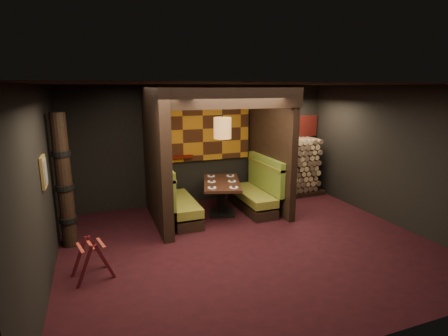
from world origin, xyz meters
TOP-DOWN VIEW (x-y plane):
  - floor at (0.00, 0.00)m, footprint 6.50×5.50m
  - ceiling at (0.00, 0.00)m, footprint 6.50×5.50m
  - wall_back at (0.00, 2.76)m, footprint 6.50×0.02m
  - wall_front at (0.00, -2.76)m, footprint 6.50×0.02m
  - wall_left at (-3.26, 0.00)m, footprint 0.02×5.50m
  - wall_right at (3.26, 0.00)m, footprint 0.02×5.50m
  - partition_left at (-1.35, 1.65)m, footprint 0.20×2.20m
  - partition_right at (1.30, 1.70)m, footprint 0.15×2.10m
  - header_beam at (-0.02, 0.70)m, footprint 2.85×0.18m
  - tapa_back_panel at (-0.02, 2.71)m, footprint 2.40×0.06m
  - tapa_side_panel at (-1.23, 1.82)m, footprint 0.04×1.85m
  - lacquer_shelf at (-0.60, 2.65)m, footprint 0.60×0.12m
  - booth_bench_left at (-0.96, 1.65)m, footprint 0.68×1.60m
  - booth_bench_right at (0.93, 1.65)m, footprint 0.68×1.60m
  - dining_table at (0.08, 1.64)m, footprint 1.18×1.61m
  - place_settings at (0.08, 1.64)m, footprint 0.91×1.26m
  - pendant_lamp at (0.08, 1.59)m, footprint 0.37×0.37m
  - framed_picture at (-3.22, 0.10)m, footprint 0.05×0.36m
  - luggage_rack at (-2.68, -0.20)m, footprint 0.67×0.54m
  - totem_column at (-3.05, 1.10)m, footprint 0.31×0.31m
  - firewood_stack at (2.29, 2.35)m, footprint 1.73×0.70m
  - mosaic_header at (2.29, 2.68)m, footprint 1.83×0.10m
  - bay_front_post at (1.39, 1.96)m, footprint 0.08×0.08m

SIDE VIEW (x-z plane):
  - floor at x=0.00m, z-range -0.02..0.00m
  - luggage_rack at x=-2.68m, z-range 0.00..0.64m
  - booth_bench_left at x=-0.96m, z-range -0.17..0.97m
  - booth_bench_right at x=0.93m, z-range -0.17..0.97m
  - dining_table at x=0.08m, z-range 0.14..0.90m
  - firewood_stack at x=2.29m, z-range 0.00..1.50m
  - place_settings at x=0.08m, z-range 0.75..0.79m
  - lacquer_shelf at x=-0.60m, z-range 1.15..1.21m
  - totem_column at x=-3.05m, z-range -0.01..2.39m
  - wall_back at x=0.00m, z-range 0.00..2.85m
  - wall_front at x=0.00m, z-range 0.00..2.85m
  - wall_left at x=-3.26m, z-range 0.00..2.85m
  - wall_right at x=3.26m, z-range 0.00..2.85m
  - partition_left at x=-1.35m, z-range 0.00..2.85m
  - partition_right at x=1.30m, z-range 0.00..2.85m
  - bay_front_post at x=1.39m, z-range 0.00..2.85m
  - framed_picture at x=-3.22m, z-range 1.39..1.85m
  - mosaic_header at x=2.29m, z-range 1.50..2.06m
  - tapa_back_panel at x=-0.02m, z-range 1.04..2.60m
  - tapa_side_panel at x=-1.23m, z-range 1.12..2.58m
  - pendant_lamp at x=0.08m, z-range 1.40..2.52m
  - header_beam at x=-0.02m, z-range 2.41..2.85m
  - ceiling at x=0.00m, z-range 2.85..2.87m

